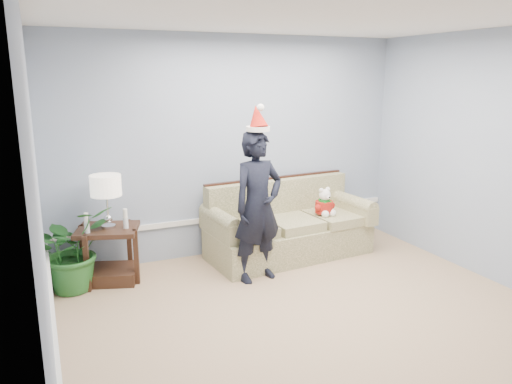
{
  "coord_description": "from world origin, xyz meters",
  "views": [
    {
      "loc": [
        -2.23,
        -3.23,
        2.23
      ],
      "look_at": [
        -0.11,
        1.55,
        0.99
      ],
      "focal_mm": 35.0,
      "sensor_mm": 36.0,
      "label": 1
    }
  ],
  "objects": [
    {
      "name": "side_table",
      "position": [
        -1.61,
        2.12,
        0.24
      ],
      "size": [
        0.77,
        0.7,
        0.61
      ],
      "rotation": [
        0.0,
        0.0,
        -0.32
      ],
      "color": "#3E2316",
      "rests_on": "room_shell"
    },
    {
      "name": "wainscot_trim",
      "position": [
        -1.18,
        1.18,
        0.45
      ],
      "size": [
        4.49,
        4.99,
        0.06
      ],
      "color": "white",
      "rests_on": "room_shell"
    },
    {
      "name": "santa_hat",
      "position": [
        -0.1,
        1.54,
        1.77
      ],
      "size": [
        0.27,
        0.3,
        0.29
      ],
      "rotation": [
        0.0,
        0.0,
        0.09
      ],
      "color": "white",
      "rests_on": "man"
    },
    {
      "name": "sofa",
      "position": [
        0.55,
        2.08,
        0.33
      ],
      "size": [
        2.07,
        1.02,
        0.94
      ],
      "rotation": [
        0.0,
        0.0,
        0.08
      ],
      "color": "#4D5528",
      "rests_on": "room_shell"
    },
    {
      "name": "candle_pair",
      "position": [
        -1.63,
        2.02,
        0.71
      ],
      "size": [
        0.45,
        0.05,
        0.22
      ],
      "color": "silver",
      "rests_on": "side_table"
    },
    {
      "name": "man",
      "position": [
        -0.1,
        1.52,
        0.83
      ],
      "size": [
        0.67,
        0.51,
        1.66
      ],
      "primitive_type": "imported",
      "rotation": [
        0.0,
        0.0,
        0.2
      ],
      "color": "black",
      "rests_on": "room_shell"
    },
    {
      "name": "houseplant",
      "position": [
        -2.0,
        2.05,
        0.44
      ],
      "size": [
        1.04,
        1.0,
        0.89
      ],
      "primitive_type": "imported",
      "rotation": [
        0.0,
        0.0,
        0.53
      ],
      "color": "#236124",
      "rests_on": "room_shell"
    },
    {
      "name": "table_lamp",
      "position": [
        -1.6,
        2.11,
        1.05
      ],
      "size": [
        0.33,
        0.33,
        0.58
      ],
      "color": "silver",
      "rests_on": "side_table"
    },
    {
      "name": "teddy_bear",
      "position": [
        1.01,
        1.94,
        0.62
      ],
      "size": [
        0.25,
        0.27,
        0.36
      ],
      "rotation": [
        0.0,
        0.0,
        0.15
      ],
      "color": "white",
      "rests_on": "sofa"
    },
    {
      "name": "room_shell",
      "position": [
        0.0,
        0.0,
        1.35
      ],
      "size": [
        4.54,
        5.04,
        2.74
      ],
      "color": "tan",
      "rests_on": "ground"
    }
  ]
}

